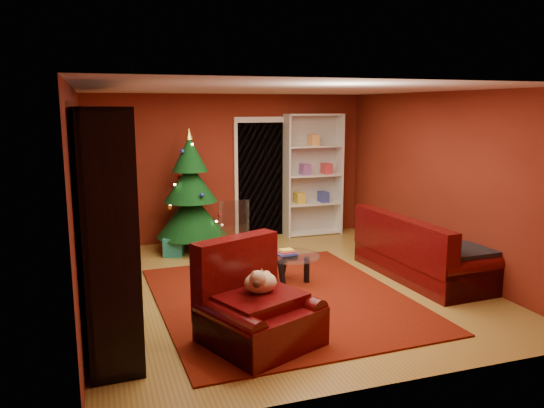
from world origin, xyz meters
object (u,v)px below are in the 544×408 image
object	(u,v)px
media_unit	(101,216)
white_bookshelf	(313,175)
coffee_table	(291,269)
gift_box_green	(198,243)
gift_box_teal	(173,246)
armchair	(260,305)
christmas_tree	(191,192)
sofa	(423,245)
dog	(261,283)
rug	(282,298)
acrylic_chair	(240,240)

from	to	relation	value
media_unit	white_bookshelf	xyz separation A→B (m)	(3.82, 2.99, -0.07)
coffee_table	gift_box_green	bearing A→B (deg)	113.17
gift_box_teal	coffee_table	distance (m)	2.32
white_bookshelf	armchair	bearing A→B (deg)	-118.87
christmas_tree	sofa	xyz separation A→B (m)	(2.85, -2.44, -0.54)
gift_box_green	armchair	bearing A→B (deg)	-91.16
media_unit	sofa	distance (m)	4.36
dog	rug	bearing A→B (deg)	37.56
acrylic_chair	armchair	bearing A→B (deg)	-105.79
white_bookshelf	dog	distance (m)	4.77
rug	media_unit	bearing A→B (deg)	178.11
gift_box_green	coffee_table	xyz separation A→B (m)	(0.88, -2.06, 0.08)
armchair	sofa	xyz separation A→B (m)	(2.83, 1.34, 0.03)
rug	sofa	xyz separation A→B (m)	(2.19, 0.20, 0.45)
armchair	dog	xyz separation A→B (m)	(0.03, 0.07, 0.21)
gift_box_teal	dog	size ratio (longest dim) A/B	0.76
media_unit	white_bookshelf	bearing A→B (deg)	35.84
media_unit	white_bookshelf	world-z (taller)	media_unit
coffee_table	acrylic_chair	size ratio (longest dim) A/B	0.87
media_unit	gift_box_teal	bearing A→B (deg)	62.64
dog	sofa	xyz separation A→B (m)	(2.81, 1.28, -0.18)
rug	dog	size ratio (longest dim) A/B	8.76
christmas_tree	armchair	world-z (taller)	christmas_tree
white_bookshelf	coffee_table	size ratio (longest dim) A/B	2.92
media_unit	dog	size ratio (longest dim) A/B	7.79
media_unit	christmas_tree	xyz separation A→B (m)	(1.45, 2.57, -0.20)
gift_box_teal	armchair	world-z (taller)	armchair
gift_box_green	coffee_table	distance (m)	2.24
christmas_tree	gift_box_teal	xyz separation A→B (m)	(-0.34, -0.22, -0.84)
gift_box_teal	acrylic_chair	world-z (taller)	acrylic_chair
christmas_tree	white_bookshelf	bearing A→B (deg)	10.05
gift_box_teal	armchair	bearing A→B (deg)	-84.25
acrylic_chair	media_unit	bearing A→B (deg)	-151.85
gift_box_teal	sofa	world-z (taller)	sofa
sofa	coffee_table	bearing A→B (deg)	77.46
media_unit	acrylic_chair	world-z (taller)	media_unit
rug	dog	world-z (taller)	dog
media_unit	dog	xyz separation A→B (m)	(1.49, -1.15, -0.56)
gift_box_green	armchair	distance (m)	3.73
gift_box_teal	acrylic_chair	xyz separation A→B (m)	(0.82, -1.08, 0.30)
christmas_tree	acrylic_chair	size ratio (longest dim) A/B	2.25
christmas_tree	dog	distance (m)	3.74
gift_box_teal	dog	world-z (taller)	dog
armchair	gift_box_green	bearing A→B (deg)	65.97
gift_box_teal	coffee_table	size ratio (longest dim) A/B	0.38
armchair	coffee_table	xyz separation A→B (m)	(0.95, 1.66, -0.22)
acrylic_chair	coffee_table	bearing A→B (deg)	-64.41
white_bookshelf	acrylic_chair	bearing A→B (deg)	-137.35
media_unit	gift_box_green	distance (m)	3.12
rug	dog	distance (m)	1.39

